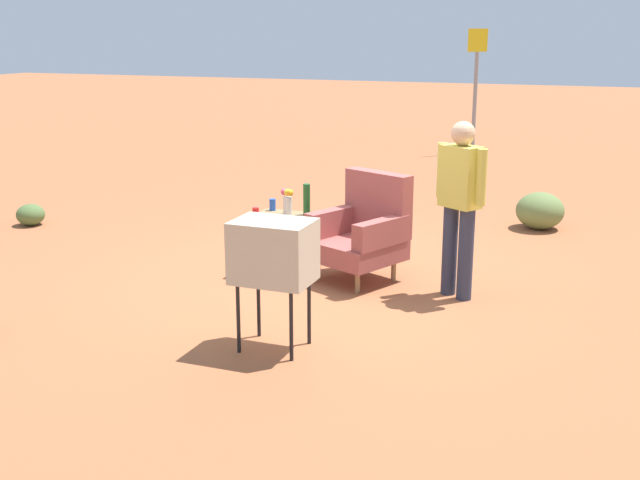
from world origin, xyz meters
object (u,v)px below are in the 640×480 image
at_px(person_standing, 460,199).
at_px(tv_on_stand, 274,252).
at_px(flower_vase, 287,200).
at_px(armchair, 363,231).
at_px(soda_can_red, 256,214).
at_px(side_table, 280,224).
at_px(bottle_wine_green, 307,199).
at_px(soda_can_blue, 273,205).
at_px(road_sign, 476,84).

bearing_deg(person_standing, tv_on_stand, -121.60).
xyz_separation_m(person_standing, flower_vase, (-1.81, 0.22, -0.20)).
distance_m(armchair, soda_can_red, 1.08).
distance_m(side_table, person_standing, 1.91).
bearing_deg(armchair, side_table, -174.66).
distance_m(armchair, side_table, 0.87).
distance_m(side_table, bottle_wine_green, 0.37).
distance_m(tv_on_stand, flower_vase, 2.09).
relative_size(bottle_wine_green, soda_can_blue, 2.62).
bearing_deg(tv_on_stand, bottle_wine_green, 105.20).
bearing_deg(tv_on_stand, armchair, 87.49).
distance_m(person_standing, road_sign, 9.02).
xyz_separation_m(tv_on_stand, soda_can_blue, (-0.96, 2.07, -0.13)).
height_order(armchair, side_table, armchair).
height_order(tv_on_stand, flower_vase, tv_on_stand).
relative_size(armchair, tv_on_stand, 1.03).
bearing_deg(soda_can_blue, flower_vase, -26.61).
bearing_deg(armchair, road_sign, 93.46).
bearing_deg(bottle_wine_green, soda_can_blue, 172.53).
xyz_separation_m(armchair, tv_on_stand, (-0.09, -1.94, 0.28)).
bearing_deg(flower_vase, bottle_wine_green, 16.36).
height_order(person_standing, flower_vase, person_standing).
distance_m(bottle_wine_green, soda_can_red, 0.56).
relative_size(tv_on_stand, person_standing, 0.63).
bearing_deg(bottle_wine_green, flower_vase, -163.64).
bearing_deg(soda_can_red, tv_on_stand, -60.05).
height_order(soda_can_red, flower_vase, flower_vase).
bearing_deg(road_sign, tv_on_stand, -87.63).
xyz_separation_m(road_sign, soda_can_red, (-0.50, -8.99, -0.73)).
relative_size(side_table, soda_can_red, 4.85).
distance_m(soda_can_red, flower_vase, 0.40).
height_order(side_table, flower_vase, flower_vase).
height_order(armchair, tv_on_stand, armchair).
xyz_separation_m(bottle_wine_green, soda_can_blue, (-0.41, 0.05, -0.10)).
bearing_deg(soda_can_blue, side_table, -49.43).
relative_size(side_table, road_sign, 0.24).
bearing_deg(flower_vase, soda_can_blue, 153.39).
bearing_deg(road_sign, soda_can_red, -93.18).
relative_size(armchair, soda_can_red, 8.69).
relative_size(armchair, soda_can_blue, 8.69).
bearing_deg(tv_on_stand, road_sign, 92.37).
relative_size(bottle_wine_green, flower_vase, 1.21).
xyz_separation_m(person_standing, road_sign, (-1.51, 8.88, 0.44)).
distance_m(armchair, road_sign, 8.74).
height_order(side_table, tv_on_stand, tv_on_stand).
bearing_deg(soda_can_red, bottle_wine_green, 44.69).
relative_size(tv_on_stand, flower_vase, 3.89).
height_order(side_table, person_standing, person_standing).
xyz_separation_m(road_sign, soda_can_blue, (-0.52, -8.55, -0.73)).
height_order(tv_on_stand, bottle_wine_green, tv_on_stand).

